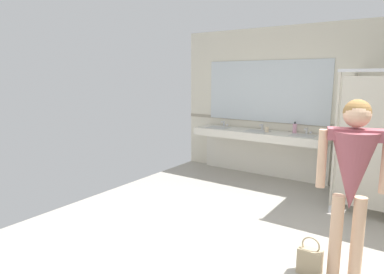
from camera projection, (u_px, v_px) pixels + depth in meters
ground_plane at (267, 274)px, 3.33m from camera, size 6.17×6.85×0.10m
wall_back at (343, 106)px, 5.65m from camera, size 6.17×0.12×2.78m
wall_back_tile_band at (341, 126)px, 5.66m from camera, size 6.17×0.01×0.06m
vanity_counter at (259, 143)px, 6.32m from camera, size 2.49×0.58×1.00m
mirror_panel at (266, 91)px, 6.32m from camera, size 2.39×0.02×1.15m
person_standing at (352, 170)px, 2.93m from camera, size 0.57×0.49×1.69m
handbag at (310, 260)px, 3.22m from camera, size 0.22×0.12×0.38m
soap_dispenser at (295, 128)px, 5.98m from camera, size 0.07×0.07×0.20m
paper_cup at (267, 130)px, 6.07m from camera, size 0.07×0.07×0.10m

